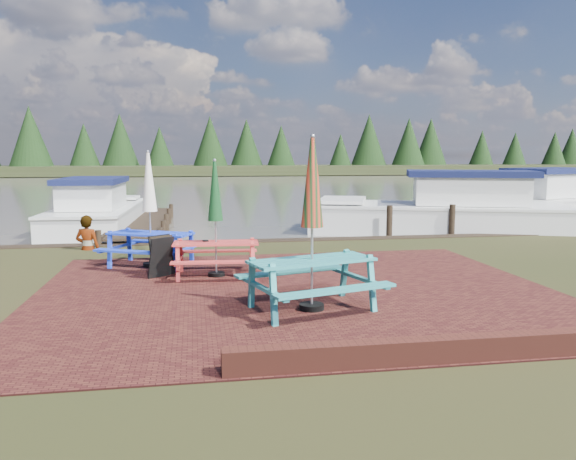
# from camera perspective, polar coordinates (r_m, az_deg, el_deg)

# --- Properties ---
(ground) EXTENTS (120.00, 120.00, 0.00)m
(ground) POSITION_cam_1_polar(r_m,az_deg,el_deg) (8.93, 2.14, -7.84)
(ground) COLOR black
(ground) RESTS_ON ground
(paving) EXTENTS (9.00, 7.50, 0.02)m
(paving) POSITION_cam_1_polar(r_m,az_deg,el_deg) (9.88, 0.97, -6.27)
(paving) COLOR #361211
(paving) RESTS_ON ground
(brick_wall) EXTENTS (6.21, 1.79, 0.30)m
(brick_wall) POSITION_cam_1_polar(r_m,az_deg,el_deg) (7.51, 22.67, -10.26)
(brick_wall) COLOR #4C1E16
(brick_wall) RESTS_ON ground
(water) EXTENTS (120.00, 60.00, 0.02)m
(water) POSITION_cam_1_polar(r_m,az_deg,el_deg) (45.53, -7.31, 4.51)
(water) COLOR #423F39
(water) RESTS_ON ground
(far_treeline) EXTENTS (120.00, 10.00, 8.10)m
(far_treeline) POSITION_cam_1_polar(r_m,az_deg,el_deg) (74.46, -8.24, 8.18)
(far_treeline) COLOR black
(far_treeline) RESTS_ON ground
(picnic_table_teal) EXTENTS (2.32, 2.18, 2.66)m
(picnic_table_teal) POSITION_cam_1_polar(r_m,az_deg,el_deg) (8.54, 2.45, -2.15)
(picnic_table_teal) COLOR teal
(picnic_table_teal) RESTS_ON ground
(picnic_table_red) EXTENTS (1.73, 1.56, 2.28)m
(picnic_table_red) POSITION_cam_1_polar(r_m,az_deg,el_deg) (11.05, -7.35, -0.68)
(picnic_table_red) COLOR red
(picnic_table_red) RESTS_ON ground
(picnic_table_blue) EXTENTS (2.28, 2.19, 2.46)m
(picnic_table_blue) POSITION_cam_1_polar(r_m,az_deg,el_deg) (12.27, -13.81, 0.27)
(picnic_table_blue) COLOR blue
(picnic_table_blue) RESTS_ON ground
(chalkboard) EXTENTS (0.52, 0.74, 0.81)m
(chalkboard) POSITION_cam_1_polar(r_m,az_deg,el_deg) (11.26, -12.73, -2.61)
(chalkboard) COLOR black
(chalkboard) RESTS_ON ground
(jetty) EXTENTS (1.76, 9.08, 1.00)m
(jetty) POSITION_cam_1_polar(r_m,az_deg,el_deg) (19.92, -14.49, 0.81)
(jetty) COLOR black
(jetty) RESTS_ON ground
(boat_jetty) EXTENTS (2.61, 7.06, 2.03)m
(boat_jetty) POSITION_cam_1_polar(r_m,az_deg,el_deg) (20.04, -18.77, 1.53)
(boat_jetty) COLOR silver
(boat_jetty) RESTS_ON ground
(boat_near) EXTENTS (8.93, 5.56, 2.28)m
(boat_near) POSITION_cam_1_polar(r_m,az_deg,el_deg) (19.27, 15.48, 1.65)
(boat_near) COLOR silver
(boat_near) RESTS_ON ground
(boat_far) EXTENTS (7.79, 5.11, 2.29)m
(boat_far) POSITION_cam_1_polar(r_m,az_deg,el_deg) (23.42, 24.00, 2.28)
(boat_far) COLOR silver
(boat_far) RESTS_ON ground
(person) EXTENTS (0.73, 0.58, 1.74)m
(person) POSITION_cam_1_polar(r_m,az_deg,el_deg) (15.03, -19.81, 1.37)
(person) COLOR gray
(person) RESTS_ON ground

